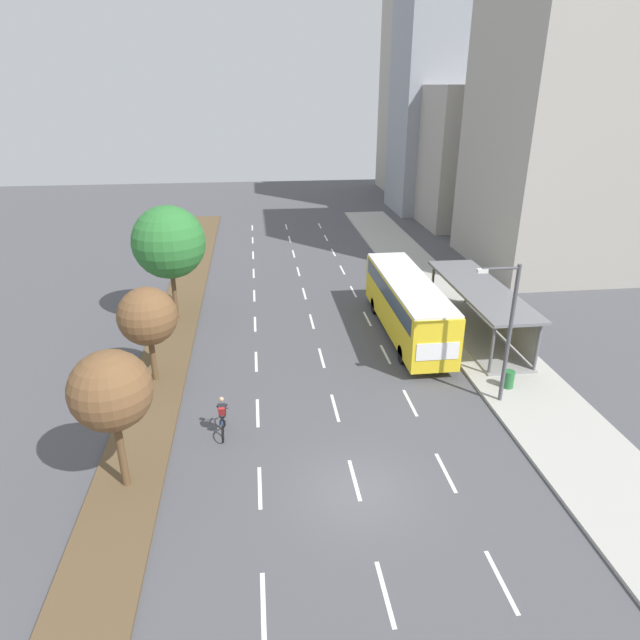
# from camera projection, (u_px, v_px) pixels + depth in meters

# --- Properties ---
(ground_plane) EXTENTS (140.00, 140.00, 0.00)m
(ground_plane) POSITION_uv_depth(u_px,v_px,m) (358.00, 491.00, 19.74)
(ground_plane) COLOR #4C4C51
(median_strip) EXTENTS (2.60, 52.00, 0.12)m
(median_strip) POSITION_uv_depth(u_px,v_px,m) (183.00, 301.00, 37.05)
(median_strip) COLOR brown
(median_strip) RESTS_ON ground
(sidewalk_right) EXTENTS (4.50, 52.00, 0.15)m
(sidewalk_right) POSITION_uv_depth(u_px,v_px,m) (434.00, 290.00, 38.98)
(sidewalk_right) COLOR #ADAAA3
(sidewalk_right) RESTS_ON ground
(lane_divider_left) EXTENTS (0.14, 47.12, 0.01)m
(lane_divider_left) POSITION_uv_depth(u_px,v_px,m) (255.00, 309.00, 35.83)
(lane_divider_left) COLOR white
(lane_divider_left) RESTS_ON ground
(lane_divider_center) EXTENTS (0.14, 47.12, 0.01)m
(lane_divider_center) POSITION_uv_depth(u_px,v_px,m) (308.00, 307.00, 36.21)
(lane_divider_center) COLOR white
(lane_divider_center) RESTS_ON ground
(lane_divider_right) EXTENTS (0.14, 47.12, 0.01)m
(lane_divider_right) POSITION_uv_depth(u_px,v_px,m) (360.00, 304.00, 36.60)
(lane_divider_right) COLOR white
(lane_divider_right) RESTS_ON ground
(bus_shelter) EXTENTS (2.90, 10.41, 2.86)m
(bus_shelter) POSITION_uv_depth(u_px,v_px,m) (483.00, 306.00, 31.28)
(bus_shelter) COLOR gray
(bus_shelter) RESTS_ON sidewalk_right
(bus) EXTENTS (2.54, 11.29, 3.37)m
(bus) POSITION_uv_depth(u_px,v_px,m) (407.00, 301.00, 31.38)
(bus) COLOR yellow
(bus) RESTS_ON ground
(cyclist) EXTENTS (0.46, 1.82, 1.71)m
(cyclist) POSITION_uv_depth(u_px,v_px,m) (223.00, 418.00, 22.70)
(cyclist) COLOR black
(cyclist) RESTS_ON ground
(median_tree_nearest) EXTENTS (2.81, 2.81, 5.31)m
(median_tree_nearest) POSITION_uv_depth(u_px,v_px,m) (111.00, 391.00, 18.42)
(median_tree_nearest) COLOR brown
(median_tree_nearest) RESTS_ON median_strip
(median_tree_second) EXTENTS (2.80, 2.80, 4.76)m
(median_tree_second) POSITION_uv_depth(u_px,v_px,m) (147.00, 317.00, 25.74)
(median_tree_second) COLOR brown
(median_tree_second) RESTS_ON median_strip
(median_tree_third) EXTENTS (4.32, 4.32, 6.99)m
(median_tree_third) POSITION_uv_depth(u_px,v_px,m) (169.00, 242.00, 32.30)
(median_tree_third) COLOR brown
(median_tree_third) RESTS_ON median_strip
(streetlight) EXTENTS (1.91, 0.24, 6.50)m
(streetlight) POSITION_uv_depth(u_px,v_px,m) (507.00, 325.00, 23.72)
(streetlight) COLOR #4C4C51
(streetlight) RESTS_ON sidewalk_right
(trash_bin) EXTENTS (0.52, 0.52, 0.85)m
(trash_bin) POSITION_uv_depth(u_px,v_px,m) (509.00, 379.00, 26.11)
(trash_bin) COLOR #286B38
(trash_bin) RESTS_ON sidewalk_right
(building_near_right) EXTENTS (9.91, 12.55, 26.22)m
(building_near_right) POSITION_uv_depth(u_px,v_px,m) (562.00, 91.00, 39.59)
(building_near_right) COLOR #A39E93
(building_near_right) RESTS_ON ground
(building_mid_right) EXTENTS (10.81, 11.31, 13.54)m
(building_mid_right) POSITION_uv_depth(u_px,v_px,m) (474.00, 156.00, 56.37)
(building_mid_right) COLOR #A39E93
(building_mid_right) RESTS_ON ground
(building_far_right) EXTENTS (11.75, 8.65, 25.19)m
(building_far_right) POSITION_uv_depth(u_px,v_px,m) (451.00, 94.00, 59.84)
(building_far_right) COLOR #8E939E
(building_far_right) RESTS_ON ground
(building_tall_right) EXTENTS (6.73, 14.42, 26.42)m
(building_tall_right) POSITION_uv_depth(u_px,v_px,m) (417.00, 88.00, 69.76)
(building_tall_right) COLOR #A39E93
(building_tall_right) RESTS_ON ground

